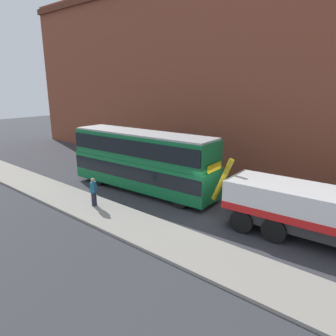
# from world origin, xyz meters

# --- Properties ---
(ground_plane) EXTENTS (120.00, 120.00, 0.00)m
(ground_plane) POSITION_xyz_m (0.00, 0.00, 0.00)
(ground_plane) COLOR #38383D
(near_kerb) EXTENTS (60.00, 2.80, 0.15)m
(near_kerb) POSITION_xyz_m (0.00, -4.20, 0.07)
(near_kerb) COLOR gray
(near_kerb) RESTS_ON ground_plane
(building_facade) EXTENTS (60.00, 1.50, 16.00)m
(building_facade) POSITION_xyz_m (0.00, 7.57, 8.07)
(building_facade) COLOR brown
(building_facade) RESTS_ON ground_plane
(recovery_tow_truck) EXTENTS (10.21, 3.15, 3.67)m
(recovery_tow_truck) POSITION_xyz_m (5.69, 0.19, 1.76)
(recovery_tow_truck) COLOR #2D2D2D
(recovery_tow_truck) RESTS_ON ground_plane
(double_decker_bus) EXTENTS (11.15, 3.17, 4.06)m
(double_decker_bus) POSITION_xyz_m (-6.20, 0.16, 2.23)
(double_decker_bus) COLOR #146B38
(double_decker_bus) RESTS_ON ground_plane
(pedestrian_onlooker) EXTENTS (0.44, 0.48, 1.71)m
(pedestrian_onlooker) POSITION_xyz_m (-6.14, -3.95, 0.99)
(pedestrian_onlooker) COLOR #232333
(pedestrian_onlooker) RESTS_ON near_kerb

